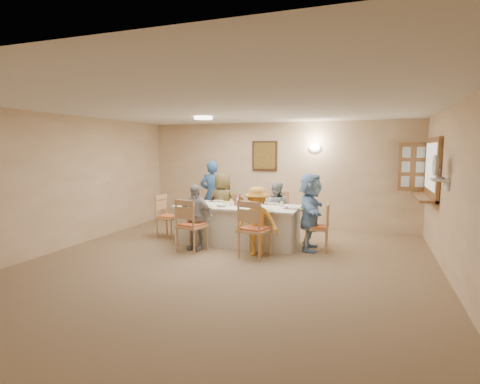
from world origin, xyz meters
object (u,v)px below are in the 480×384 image
(dining_table, at_px, (238,225))
(diner_front_left, at_px, (195,217))
(chair_back_right, at_px, (277,214))
(diner_back_left, at_px, (223,203))
(caregiver, at_px, (212,195))
(condiment_ketchup, at_px, (236,200))
(chair_front_left, at_px, (192,225))
(diner_front_right, at_px, (257,221))
(chair_front_right, at_px, (255,228))
(diner_right_end, at_px, (310,212))
(serving_hatch, at_px, (432,169))
(chair_left_end, at_px, (169,216))
(chair_back_left, at_px, (225,213))
(diner_back_right, at_px, (276,210))
(chair_right_end, at_px, (317,227))
(desk_fan, at_px, (438,170))

(dining_table, relative_size, diner_front_left, 1.98)
(chair_back_right, height_order, diner_back_left, diner_back_left)
(caregiver, bearing_deg, condiment_ketchup, 122.93)
(chair_front_left, xyz_separation_m, diner_front_right, (1.20, 0.12, 0.12))
(chair_front_right, bearing_deg, diner_right_end, -124.08)
(dining_table, bearing_deg, serving_hatch, 13.38)
(chair_front_right, relative_size, chair_left_end, 1.11)
(chair_front_left, relative_size, diner_front_left, 0.80)
(chair_back_right, height_order, chair_front_right, chair_front_right)
(chair_back_left, xyz_separation_m, chair_left_end, (-0.95, -0.80, 0.01))
(diner_front_right, distance_m, diner_right_end, 1.07)
(chair_front_left, bearing_deg, diner_back_right, -117.39)
(chair_front_right, relative_size, diner_back_left, 0.74)
(chair_right_end, xyz_separation_m, caregiver, (-2.60, 1.15, 0.36))
(desk_fan, xyz_separation_m, caregiver, (-4.45, 1.66, -0.75))
(chair_front_right, distance_m, diner_back_left, 1.91)
(chair_front_left, relative_size, condiment_ketchup, 4.60)
(chair_back_left, bearing_deg, desk_fan, -13.23)
(serving_hatch, bearing_deg, caregiver, 176.06)
(desk_fan, height_order, chair_front_right, desk_fan)
(chair_back_right, xyz_separation_m, chair_front_left, (-1.20, -1.60, 0.00))
(chair_front_right, xyz_separation_m, diner_front_left, (-1.20, 0.12, 0.11))
(desk_fan, height_order, diner_front_left, desk_fan)
(serving_hatch, bearing_deg, chair_right_end, -156.95)
(desk_fan, distance_m, diner_front_left, 4.12)
(serving_hatch, height_order, chair_right_end, serving_hatch)
(chair_right_end, relative_size, diner_front_right, 0.73)
(serving_hatch, xyz_separation_m, diner_back_right, (-2.91, -0.16, -0.90))
(desk_fan, bearing_deg, diner_back_right, 156.93)
(desk_fan, bearing_deg, caregiver, 159.51)
(serving_hatch, bearing_deg, desk_fan, -94.66)
(chair_left_end, bearing_deg, chair_front_left, -125.72)
(condiment_ketchup, bearing_deg, chair_front_left, -123.77)
(serving_hatch, distance_m, diner_front_left, 4.47)
(chair_back_right, height_order, diner_front_right, diner_front_right)
(diner_front_left, distance_m, diner_front_right, 1.20)
(desk_fan, relative_size, chair_front_left, 0.31)
(diner_back_right, height_order, diner_front_right, diner_front_right)
(serving_hatch, bearing_deg, chair_front_right, -150.70)
(chair_back_right, height_order, caregiver, caregiver)
(desk_fan, relative_size, diner_front_left, 0.25)
(serving_hatch, height_order, chair_front_left, serving_hatch)
(chair_left_end, height_order, diner_front_right, diner_front_right)
(chair_front_left, height_order, diner_front_right, diner_front_right)
(diner_front_right, bearing_deg, chair_back_left, 128.92)
(chair_front_left, height_order, caregiver, caregiver)
(serving_hatch, height_order, diner_back_right, serving_hatch)
(dining_table, bearing_deg, desk_fan, -8.59)
(chair_front_right, distance_m, diner_front_right, 0.16)
(diner_right_end, xyz_separation_m, condiment_ketchup, (-1.47, 0.03, 0.15))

